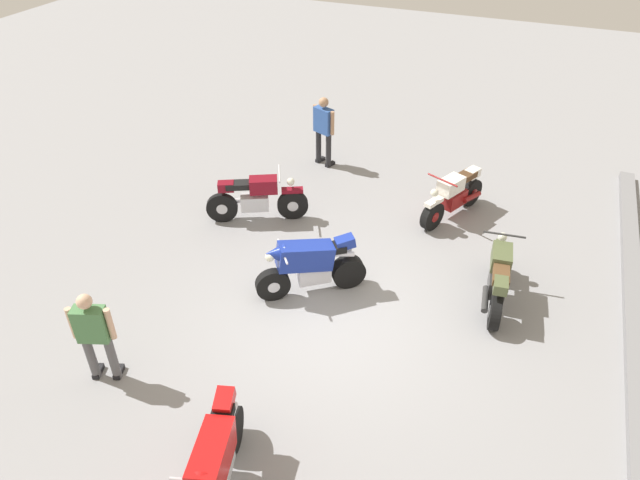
% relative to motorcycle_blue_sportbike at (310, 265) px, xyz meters
% --- Properties ---
extents(ground_plane, '(40.00, 40.00, 0.00)m').
position_rel_motorcycle_blue_sportbike_xyz_m(ground_plane, '(0.49, 0.64, -0.59)').
color(ground_plane, gray).
extents(curb_edge, '(14.00, 0.30, 0.15)m').
position_rel_motorcycle_blue_sportbike_xyz_m(curb_edge, '(0.49, 5.24, -0.52)').
color(curb_edge, gray).
rests_on(curb_edge, ground).
extents(motorcycle_blue_sportbike, '(1.34, 1.66, 1.14)m').
position_rel_motorcycle_blue_sportbike_xyz_m(motorcycle_blue_sportbike, '(0.00, 0.00, 0.00)').
color(motorcycle_blue_sportbike, black).
rests_on(motorcycle_blue_sportbike, ground).
extents(motorcycle_red_sportbike, '(1.92, 0.87, 1.14)m').
position_rel_motorcycle_blue_sportbike_xyz_m(motorcycle_red_sportbike, '(3.90, 0.44, 0.00)').
color(motorcycle_red_sportbike, black).
rests_on(motorcycle_red_sportbike, ground).
extents(motorcycle_maroon_cruiser, '(1.06, 1.92, 1.09)m').
position_rel_motorcycle_blue_sportbike_xyz_m(motorcycle_maroon_cruiser, '(-1.71, -1.92, -0.07)').
color(motorcycle_maroon_cruiser, black).
rests_on(motorcycle_maroon_cruiser, ground).
extents(motorcycle_cream_vintage, '(1.84, 1.03, 1.07)m').
position_rel_motorcycle_blue_sportbike_xyz_m(motorcycle_cream_vintage, '(-3.37, 1.79, -0.11)').
color(motorcycle_cream_vintage, black).
rests_on(motorcycle_cream_vintage, ground).
extents(motorcycle_olive_vintage, '(1.96, 0.70, 1.07)m').
position_rel_motorcycle_blue_sportbike_xyz_m(motorcycle_olive_vintage, '(-0.98, 3.01, -0.11)').
color(motorcycle_olive_vintage, black).
rests_on(motorcycle_olive_vintage, ground).
extents(person_in_blue_shirt, '(0.45, 0.64, 1.69)m').
position_rel_motorcycle_blue_sportbike_xyz_m(person_in_blue_shirt, '(-4.48, -1.56, 0.37)').
color(person_in_blue_shirt, '#262628').
rests_on(person_in_blue_shirt, ground).
extents(person_in_green_shirt, '(0.43, 0.62, 1.59)m').
position_rel_motorcycle_blue_sportbike_xyz_m(person_in_green_shirt, '(2.93, -2.05, 0.30)').
color(person_in_green_shirt, '#59595B').
rests_on(person_in_green_shirt, ground).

